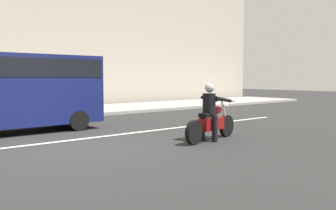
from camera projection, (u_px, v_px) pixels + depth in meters
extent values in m
plane|color=black|center=(71.00, 147.00, 8.65)|extent=(80.00, 80.00, 0.00)
cube|color=silver|center=(65.00, 141.00, 9.49)|extent=(18.00, 0.14, 0.01)
cylinder|color=black|center=(226.00, 126.00, 10.18)|extent=(0.63, 0.23, 0.61)
cylinder|color=black|center=(194.00, 132.00, 8.95)|extent=(0.63, 0.23, 0.61)
cylinder|color=silver|center=(224.00, 113.00, 10.06)|extent=(0.37, 0.12, 0.79)
cube|color=maroon|center=(211.00, 124.00, 9.56)|extent=(0.91, 0.44, 0.32)
ellipsoid|color=maroon|center=(216.00, 110.00, 9.70)|extent=(0.52, 0.33, 0.22)
cube|color=black|center=(208.00, 115.00, 9.40)|extent=(0.56, 0.33, 0.10)
cylinder|color=silver|center=(223.00, 101.00, 9.99)|extent=(0.17, 0.70, 0.04)
sphere|color=silver|center=(225.00, 105.00, 10.06)|extent=(0.17, 0.17, 0.17)
cylinder|color=silver|center=(200.00, 129.00, 9.44)|extent=(0.70, 0.20, 0.07)
cylinder|color=black|center=(215.00, 129.00, 9.33)|extent=(0.18, 0.18, 0.68)
cylinder|color=black|center=(202.00, 128.00, 9.58)|extent=(0.18, 0.18, 0.68)
cylinder|color=black|center=(209.00, 104.00, 9.42)|extent=(0.40, 0.40, 0.56)
cylinder|color=black|center=(224.00, 99.00, 9.56)|extent=(0.75, 0.23, 0.20)
cylinder|color=black|center=(210.00, 99.00, 9.84)|extent=(0.75, 0.23, 0.20)
sphere|color=tan|center=(210.00, 89.00, 9.41)|extent=(0.20, 0.20, 0.20)
sphere|color=#B7B7BC|center=(210.00, 88.00, 9.41)|extent=(0.25, 0.25, 0.25)
cube|color=#11194C|center=(23.00, 90.00, 11.03)|extent=(4.55, 1.90, 2.13)
cube|color=black|center=(22.00, 68.00, 10.98)|extent=(4.41, 1.93, 0.56)
cylinder|color=black|center=(67.00, 118.00, 12.00)|extent=(0.64, 1.96, 0.64)
cylinder|color=black|center=(32.00, 103.00, 15.43)|extent=(0.14, 0.14, 0.93)
cylinder|color=black|center=(36.00, 102.00, 15.56)|extent=(0.14, 0.14, 0.93)
cylinder|color=black|center=(33.00, 84.00, 15.43)|extent=(0.34, 0.34, 0.65)
sphere|color=tan|center=(33.00, 74.00, 15.40)|extent=(0.21, 0.21, 0.21)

